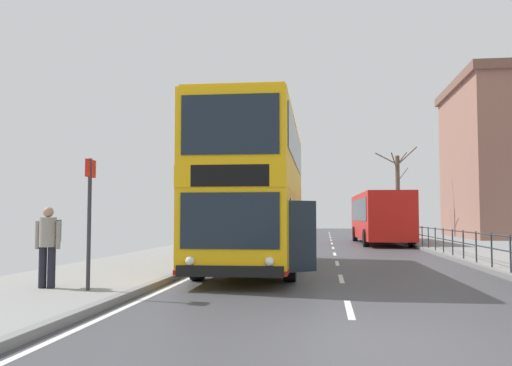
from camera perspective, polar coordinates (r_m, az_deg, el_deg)
ground at (r=7.39m, az=4.77°, el=-15.81°), size 15.80×140.00×0.20m
double_decker_bus_main at (r=16.89m, az=0.03°, el=-0.91°), size 3.26×10.40×4.56m
background_bus_far_lane at (r=33.97m, az=12.71°, el=-3.40°), size 2.93×10.82×2.98m
pedestrian_railing_far_kerb at (r=21.69m, az=20.18°, el=-5.44°), size 0.05×34.96×1.00m
pedestrian_with_backpack at (r=12.30m, az=-20.72°, el=-5.59°), size 0.55×0.54×1.68m
bus_stop_sign_near at (r=11.62m, az=-16.89°, el=-2.58°), size 0.08×0.44×2.66m
bare_tree_far_01 at (r=47.54m, az=14.49°, el=-0.92°), size 3.50×2.54×7.40m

